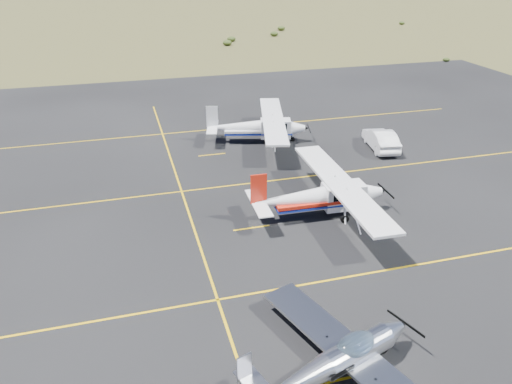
{
  "coord_description": "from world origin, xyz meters",
  "views": [
    {
      "loc": [
        -9.06,
        -15.01,
        13.67
      ],
      "look_at": [
        -2.44,
        8.57,
        1.6
      ],
      "focal_mm": 35.0,
      "sensor_mm": 36.0,
      "label": 1
    }
  ],
  "objects_px": {
    "aircraft_plain": "(258,126)",
    "sedan": "(381,139)",
    "aircraft_cessna": "(321,195)",
    "aircraft_low_wing": "(340,360)"
  },
  "relations": [
    {
      "from": "aircraft_plain",
      "to": "sedan",
      "type": "xyz_separation_m",
      "value": [
        8.43,
        -3.88,
        -0.53
      ]
    },
    {
      "from": "aircraft_cessna",
      "to": "aircraft_plain",
      "type": "relative_size",
      "value": 1.01
    },
    {
      "from": "sedan",
      "to": "aircraft_low_wing",
      "type": "bearing_deg",
      "value": 68.18
    },
    {
      "from": "aircraft_cessna",
      "to": "aircraft_plain",
      "type": "bearing_deg",
      "value": 92.16
    },
    {
      "from": "aircraft_low_wing",
      "to": "sedan",
      "type": "relative_size",
      "value": 2.0
    },
    {
      "from": "aircraft_plain",
      "to": "sedan",
      "type": "bearing_deg",
      "value": -10.54
    },
    {
      "from": "aircraft_low_wing",
      "to": "aircraft_cessna",
      "type": "height_order",
      "value": "aircraft_cessna"
    },
    {
      "from": "aircraft_cessna",
      "to": "sedan",
      "type": "distance_m",
      "value": 11.91
    },
    {
      "from": "aircraft_cessna",
      "to": "sedan",
      "type": "bearing_deg",
      "value": 47.2
    },
    {
      "from": "aircraft_cessna",
      "to": "sedan",
      "type": "xyz_separation_m",
      "value": [
        8.35,
        8.48,
        -0.54
      ]
    }
  ]
}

